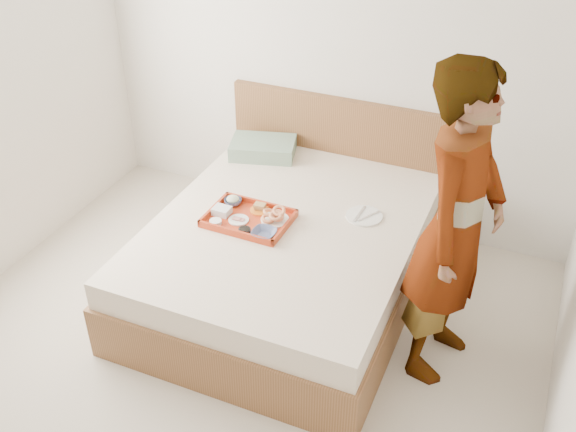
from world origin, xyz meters
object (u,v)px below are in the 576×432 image
(tray, at_px, (249,218))
(dinner_plate, at_px, (364,216))
(bed, at_px, (287,256))
(person, at_px, (456,228))

(tray, relative_size, dinner_plate, 2.22)
(bed, relative_size, person, 1.11)
(tray, distance_m, dinner_plate, 0.72)
(person, bearing_deg, bed, 88.94)
(dinner_plate, xyz_separation_m, person, (0.61, -0.45, 0.37))
(bed, relative_size, dinner_plate, 8.74)
(bed, bearing_deg, person, -11.68)
(bed, distance_m, dinner_plate, 0.55)
(tray, height_order, person, person)
(tray, relative_size, person, 0.28)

